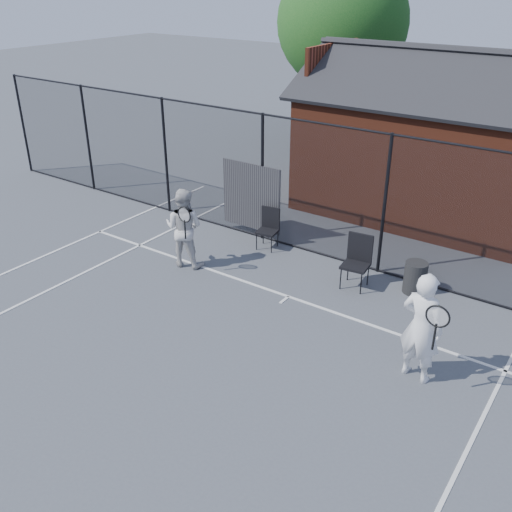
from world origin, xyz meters
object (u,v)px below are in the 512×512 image
Objects in this scene: chair_right at (356,263)px; waste_bin at (415,277)px; chair_left at (267,230)px; player_back at (184,228)px; player_front at (421,327)px; clubhouse at (430,151)px.

waste_bin is (1.07, 0.50, -0.21)m from chair_right.
chair_left is 2.51m from chair_right.
player_back is at bearing -159.59° from waste_bin.
chair_right is (-2.06, 2.05, -0.39)m from player_front.
player_front reaches higher than player_back.
player_back is (-5.53, 0.86, -0.05)m from player_front.
clubhouse is 5.03m from chair_right.
player_back is 4.88m from waste_bin.
chair_right is 1.64× the size of waste_bin.
chair_left reaches higher than waste_bin.
clubhouse is 4.81m from waste_bin.
player_back reaches higher than chair_right.
clubhouse is 9.93× the size of waste_bin.
waste_bin is at bearing 18.51° from chair_right.
chair_right is (0.38, -4.90, -1.07)m from clubhouse.
clubhouse reaches higher than waste_bin.
waste_bin is at bearing 20.41° from player_back.
chair_right is (3.47, 1.19, -0.34)m from player_back.
clubhouse reaches higher than player_back.
player_back is 2.66× the size of waste_bin.
player_front is 2.80m from waste_bin.
player_back is at bearing -130.77° from chair_left.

